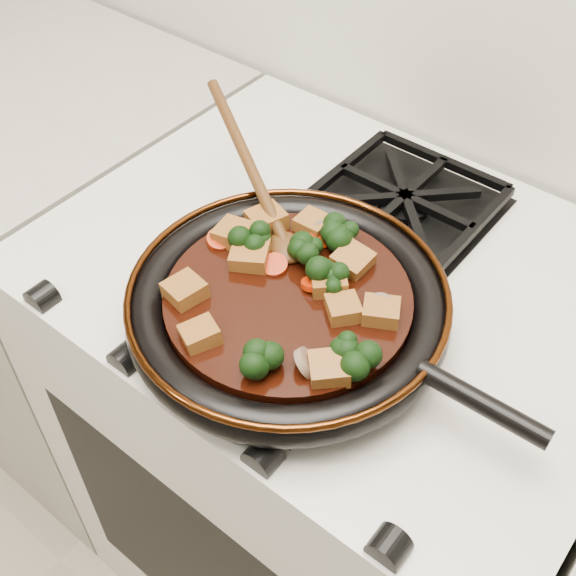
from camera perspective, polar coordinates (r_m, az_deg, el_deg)
The scene contains 30 objects.
stove at distance 1.28m, azimuth 3.30°, elevation -12.72°, with size 0.76×0.60×0.90m, color silver.
burner_grate_front at distance 0.84m, azimuth -1.07°, elevation -2.73°, with size 0.23×0.23×0.03m, color black, non-canonical shape.
burner_grate_back at distance 1.01m, azimuth 9.17°, elevation 6.73°, with size 0.23×0.23×0.03m, color black, non-canonical shape.
skillet at distance 0.81m, azimuth 0.11°, elevation -1.33°, with size 0.49×0.37×0.05m.
braising_sauce at distance 0.81m, azimuth -0.00°, elevation -1.03°, with size 0.28×0.28×0.02m, color black.
tofu_cube_0 at distance 0.81m, azimuth 3.25°, elevation 0.48°, with size 0.04×0.04×0.02m, color brown.
tofu_cube_1 at distance 0.83m, azimuth 5.12°, elevation 2.14°, with size 0.04×0.04×0.02m, color brown.
tofu_cube_2 at distance 0.76m, azimuth -6.97°, elevation -3.68°, with size 0.03×0.04×0.02m, color brown.
tofu_cube_3 at distance 0.88m, azimuth -1.69°, elevation 5.39°, with size 0.04×0.04×0.02m, color brown.
tofu_cube_4 at distance 0.88m, azimuth 1.99°, elevation 5.03°, with size 0.04×0.04×0.02m, color brown.
tofu_cube_5 at distance 0.84m, azimuth -3.01°, elevation 2.52°, with size 0.04×0.04×0.02m, color brown.
tofu_cube_6 at distance 0.87m, azimuth -4.31°, elevation 4.25°, with size 0.04×0.04×0.02m, color brown.
tofu_cube_7 at distance 0.78m, azimuth 4.40°, elevation -1.66°, with size 0.03×0.04×0.02m, color brown.
tofu_cube_8 at distance 0.81m, azimuth -8.15°, elevation -0.22°, with size 0.04×0.04×0.02m, color brown.
tofu_cube_9 at distance 0.78m, azimuth 7.36°, elevation -1.92°, with size 0.04×0.04×0.02m, color brown.
tofu_cube_10 at distance 0.73m, azimuth 3.26°, elevation -6.41°, with size 0.04×0.04×0.02m, color brown.
broccoli_floret_0 at distance 0.81m, azimuth 3.40°, elevation 0.74°, with size 0.06×0.06×0.05m, color black, non-canonical shape.
broccoli_floret_1 at distance 0.86m, azimuth 4.01°, elevation 4.26°, with size 0.06×0.06×0.05m, color black, non-canonical shape.
broccoli_floret_2 at distance 0.73m, azimuth -2.42°, elevation -5.62°, with size 0.06×0.06×0.05m, color black, non-canonical shape.
broccoli_floret_3 at distance 0.85m, azimuth -3.04°, elevation 3.78°, with size 0.06×0.06×0.05m, color black, non-canonical shape.
broccoli_floret_4 at distance 0.74m, azimuth 5.09°, elevation -5.48°, with size 0.06×0.06×0.05m, color black, non-canonical shape.
broccoli_floret_5 at distance 0.84m, azimuth 1.36°, elevation 3.01°, with size 0.06×0.06×0.05m, color black, non-canonical shape.
carrot_coin_0 at distance 0.86m, azimuth 2.55°, elevation 3.87°, with size 0.03×0.03×0.01m, color #B12104.
carrot_coin_1 at distance 0.87m, azimuth -5.44°, elevation 3.83°, with size 0.03×0.03×0.01m, color #B12104.
carrot_coin_2 at distance 0.83m, azimuth -1.09°, elevation 1.81°, with size 0.03×0.03×0.01m, color #B12104.
carrot_coin_3 at distance 0.81m, azimuth 2.04°, elevation 0.35°, with size 0.03×0.03×0.01m, color #B12104.
mushroom_slice_0 at distance 0.87m, azimuth 2.82°, elevation 4.31°, with size 0.03×0.03×0.01m, color #7D6148.
mushroom_slice_1 at distance 0.73m, azimuth 1.48°, elevation -5.96°, with size 0.03×0.03×0.01m, color #7D6148.
mushroom_slice_2 at distance 0.79m, azimuth 7.29°, elevation -1.54°, with size 0.03×0.03×0.01m, color #7D6148.
wooden_spoon at distance 0.90m, azimuth -2.11°, elevation 7.59°, with size 0.16×0.11×0.28m.
Camera 1 is at (0.36, 1.13, 1.55)m, focal length 45.00 mm.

